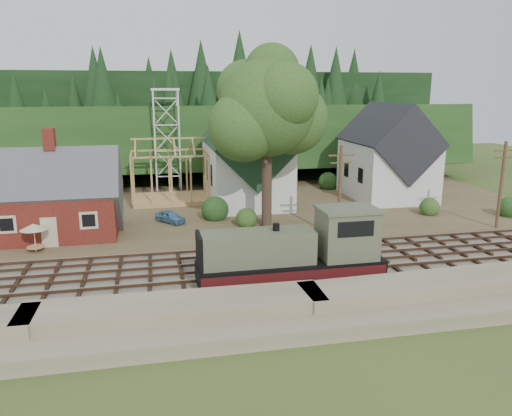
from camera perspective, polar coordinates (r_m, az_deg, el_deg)
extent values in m
plane|color=#384C1E|center=(35.57, 1.74, -6.95)|extent=(140.00, 140.00, 0.00)
cube|color=#7F7259|center=(28.07, 5.95, -12.88)|extent=(64.00, 5.00, 1.60)
cube|color=#726B5B|center=(35.55, 1.74, -6.83)|extent=(64.00, 11.00, 0.16)
cube|color=brown|center=(52.45, -2.90, -0.02)|extent=(64.00, 26.00, 0.30)
cube|color=#1E3F19|center=(75.81, -5.79, 4.04)|extent=(70.00, 28.96, 12.74)
cube|color=black|center=(91.56, -6.90, 5.65)|extent=(80.00, 20.00, 12.00)
cube|color=#521312|center=(45.27, -21.86, -0.53)|extent=(10.00, 7.00, 3.80)
cube|color=#4C4C51|center=(44.88, -22.07, 1.83)|extent=(10.80, 7.41, 7.41)
cube|color=#521312|center=(44.28, -22.57, 7.28)|extent=(0.90, 0.90, 1.80)
cube|color=beige|center=(42.09, -22.55, -2.59)|extent=(1.20, 0.06, 2.40)
cube|color=silver|center=(54.04, -1.18, 4.02)|extent=(8.00, 12.00, 6.40)
cube|color=#18361F|center=(53.60, -1.20, 7.40)|extent=(8.40, 12.96, 8.40)
cube|color=silver|center=(47.56, 0.16, 9.03)|extent=(2.40, 2.40, 4.00)
cone|color=#18361F|center=(47.41, 0.16, 13.01)|extent=(5.37, 5.37, 2.60)
cube|color=silver|center=(58.23, 14.71, 4.27)|extent=(8.00, 10.00, 6.40)
cube|color=black|center=(57.83, 14.90, 7.40)|extent=(8.40, 10.80, 8.40)
cube|color=tan|center=(55.68, -9.67, 1.02)|extent=(8.00, 6.00, 0.50)
cube|color=tan|center=(54.64, -9.95, 7.84)|extent=(8.00, 0.18, 0.18)
cube|color=silver|center=(59.28, -11.46, 7.34)|extent=(0.18, 0.18, 12.00)
cube|color=silver|center=(59.37, -8.73, 7.46)|extent=(0.18, 0.18, 12.00)
cube|color=silver|center=(62.06, -11.49, 7.60)|extent=(0.18, 0.18, 12.00)
cube|color=silver|center=(62.15, -8.89, 7.72)|extent=(0.18, 0.18, 12.00)
cube|color=silver|center=(60.39, -10.39, 13.20)|extent=(3.20, 3.20, 0.25)
cylinder|color=#38281E|center=(44.27, 1.24, 2.94)|extent=(0.90, 0.90, 8.00)
sphere|color=#2B481B|center=(43.54, 1.29, 11.38)|extent=(8.40, 8.40, 8.40)
sphere|color=#2B481B|center=(45.19, 4.12, 10.16)|extent=(6.40, 6.40, 6.40)
sphere|color=#2B481B|center=(42.39, -1.41, 9.29)|extent=(6.00, 6.00, 6.00)
cylinder|color=#4C331E|center=(41.30, 9.54, 1.55)|extent=(0.28, 0.28, 8.00)
cube|color=#4C331E|center=(40.76, 9.72, 5.96)|extent=(2.20, 0.12, 0.12)
cube|color=#4C331E|center=(40.84, 9.69, 5.12)|extent=(1.80, 0.12, 0.12)
cylinder|color=#4C331E|center=(48.78, 26.20, 2.17)|extent=(0.28, 0.28, 8.00)
cube|color=#4C331E|center=(48.32, 26.60, 5.89)|extent=(2.20, 0.12, 0.12)
cube|color=#4C331E|center=(48.39, 26.52, 5.19)|extent=(1.80, 0.12, 0.12)
cube|color=black|center=(32.88, 3.95, -8.11)|extent=(11.95, 2.49, 0.35)
cube|color=black|center=(32.62, 3.97, -6.93)|extent=(11.95, 2.89, 1.10)
cube|color=#525940|center=(31.59, 0.18, -4.53)|extent=(7.17, 2.29, 2.09)
cube|color=#525940|center=(33.15, 10.34, -2.89)|extent=(3.58, 2.79, 3.19)
cube|color=#525940|center=(32.73, 10.47, -0.13)|extent=(3.78, 2.99, 0.20)
cube|color=black|center=(31.71, 11.36, -2.38)|extent=(2.39, 0.06, 1.00)
cube|color=#440E11|center=(31.31, 4.71, -7.84)|extent=(11.95, 0.04, 0.70)
cube|color=#440E11|center=(33.95, 3.29, -6.09)|extent=(11.95, 0.04, 0.70)
cylinder|color=black|center=(31.52, 2.31, -2.41)|extent=(0.44, 0.44, 0.70)
imported|color=#5286B1|center=(46.86, -9.78, -0.98)|extent=(3.00, 3.37, 1.11)
imported|color=red|center=(57.90, 15.17, 1.63)|extent=(5.11, 3.20, 1.32)
cylinder|color=silver|center=(41.37, -23.96, -3.29)|extent=(0.09, 0.09, 1.99)
cylinder|color=tan|center=(41.54, -23.88, -4.07)|extent=(1.27, 1.27, 0.07)
cone|color=beige|center=(41.12, -24.09, -1.96)|extent=(1.99, 1.99, 0.45)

